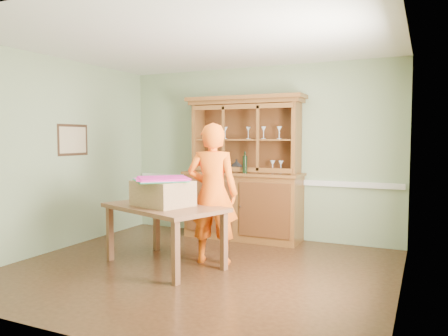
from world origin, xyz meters
The scene contains 14 objects.
floor centered at (0.00, 0.00, 0.00)m, with size 4.50×4.50×0.00m, color #4A2B17.
ceiling centered at (0.00, 0.00, 2.70)m, with size 4.50×4.50×0.00m, color white.
wall_back centered at (0.00, 2.00, 1.35)m, with size 4.50×4.50×0.00m, color gray.
wall_left centered at (-2.25, 0.00, 1.35)m, with size 4.00×4.00×0.00m, color gray.
wall_right centered at (2.25, 0.00, 1.35)m, with size 4.00×4.00×0.00m, color gray.
wall_front centered at (0.00, -2.00, 1.35)m, with size 4.50×4.50×0.00m, color gray.
chair_rail centered at (0.00, 1.98, 0.90)m, with size 4.41×0.05×0.08m, color silver.
framed_map centered at (-2.23, 0.30, 1.55)m, with size 0.03×0.60×0.46m.
window_panel centered at (2.23, -0.30, 1.50)m, with size 0.03×0.96×1.36m.
china_hutch centered at (-0.13, 1.75, 0.78)m, with size 1.89×0.62×2.22m.
dining_table centered at (-0.46, -0.02, 0.66)m, with size 1.71×1.35×0.75m.
cardboard_box centered at (-0.47, -0.04, 0.90)m, with size 0.66×0.53×0.31m, color tan.
kite_stack centered at (-0.46, -0.08, 1.08)m, with size 0.82×0.82×0.04m.
person centered at (0.03, 0.33, 0.88)m, with size 0.64×0.42×1.77m, color #FF6110.
Camera 1 is at (2.46, -4.55, 1.59)m, focal length 35.00 mm.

